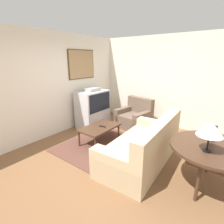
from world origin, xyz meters
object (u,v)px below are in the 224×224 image
(couch, at_px, (144,147))
(console_table, at_px, (212,150))
(coffee_table, at_px, (100,128))
(mantel_clock, at_px, (213,133))
(tv, at_px, (93,108))
(table_lamp, at_px, (211,129))
(armchair, at_px, (134,118))

(couch, bearing_deg, console_table, 84.98)
(coffee_table, xyz_separation_m, mantel_clock, (0.13, -2.39, 0.46))
(console_table, xyz_separation_m, mantel_clock, (0.26, 0.05, 0.18))
(couch, xyz_separation_m, coffee_table, (0.10, 1.26, 0.07))
(tv, distance_m, coffee_table, 1.20)
(couch, distance_m, table_lamp, 1.39)
(mantel_clock, bearing_deg, table_lamp, 179.87)
(console_table, height_order, table_lamp, table_lamp)
(coffee_table, bearing_deg, table_lamp, -98.46)
(coffee_table, distance_m, table_lamp, 2.52)
(coffee_table, xyz_separation_m, console_table, (-0.13, -2.44, 0.29))
(tv, distance_m, armchair, 1.31)
(armchair, distance_m, coffee_table, 1.46)
(couch, relative_size, console_table, 1.68)
(armchair, bearing_deg, coffee_table, -87.02)
(couch, bearing_deg, tv, -114.78)
(tv, distance_m, mantel_clock, 3.37)
(couch, height_order, mantel_clock, mantel_clock)
(console_table, bearing_deg, mantel_clock, 11.16)
(table_lamp, bearing_deg, tv, 71.48)
(armchair, height_order, coffee_table, armchair)
(coffee_table, height_order, mantel_clock, mantel_clock)
(couch, xyz_separation_m, console_table, (-0.03, -1.18, 0.36))
(coffee_table, bearing_deg, armchair, -6.14)
(armchair, relative_size, mantel_clock, 4.36)
(coffee_table, height_order, console_table, console_table)
(mantel_clock, bearing_deg, armchair, 59.61)
(tv, relative_size, mantel_clock, 5.15)
(tv, relative_size, coffee_table, 1.19)
(tv, relative_size, console_table, 0.94)
(tv, height_order, armchair, tv)
(coffee_table, relative_size, console_table, 0.79)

